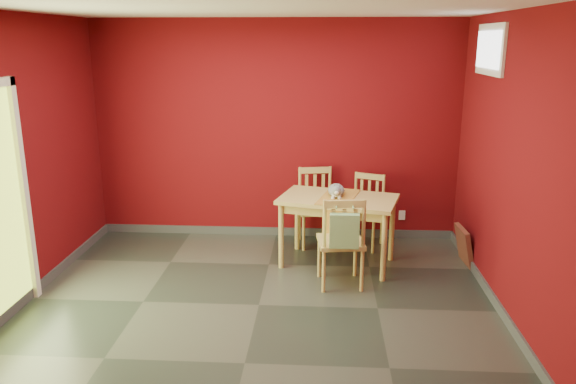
# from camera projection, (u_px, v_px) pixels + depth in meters

# --- Properties ---
(ground) EXTENTS (4.50, 4.50, 0.00)m
(ground) POSITION_uv_depth(u_px,v_px,m) (259.00, 305.00, 5.35)
(ground) COLOR #2D342D
(ground) RESTS_ON ground
(room_shell) EXTENTS (4.50, 4.50, 4.50)m
(room_shell) POSITION_uv_depth(u_px,v_px,m) (259.00, 300.00, 5.34)
(room_shell) COLOR #5C090D
(room_shell) RESTS_ON ground
(window) EXTENTS (0.05, 0.90, 0.50)m
(window) POSITION_uv_depth(u_px,v_px,m) (490.00, 50.00, 5.56)
(window) COLOR white
(window) RESTS_ON room_shell
(outlet_plate) EXTENTS (0.08, 0.02, 0.12)m
(outlet_plate) POSITION_uv_depth(u_px,v_px,m) (402.00, 215.00, 7.09)
(outlet_plate) COLOR silver
(outlet_plate) RESTS_ON room_shell
(dining_table) EXTENTS (1.39, 1.02, 0.78)m
(dining_table) POSITION_uv_depth(u_px,v_px,m) (338.00, 206.00, 6.16)
(dining_table) COLOR tan
(dining_table) RESTS_ON ground
(table_runner) EXTENTS (0.52, 0.81, 0.37)m
(table_runner) POSITION_uv_depth(u_px,v_px,m) (338.00, 205.00, 6.03)
(table_runner) COLOR #B8822F
(table_runner) RESTS_ON dining_table
(chair_far_left) EXTENTS (0.51, 0.51, 0.94)m
(chair_far_left) POSITION_uv_depth(u_px,v_px,m) (316.00, 206.00, 6.86)
(chair_far_left) COLOR tan
(chair_far_left) RESTS_ON ground
(chair_far_right) EXTENTS (0.53, 0.53, 0.88)m
(chair_far_right) POSITION_uv_depth(u_px,v_px,m) (365.00, 210.00, 6.80)
(chair_far_right) COLOR tan
(chair_far_right) RESTS_ON ground
(chair_near) EXTENTS (0.50, 0.50, 0.96)m
(chair_near) POSITION_uv_depth(u_px,v_px,m) (341.00, 240.00, 5.65)
(chair_near) COLOR tan
(chair_near) RESTS_ON ground
(tote_bag) EXTENTS (0.28, 0.18, 0.40)m
(tote_bag) POSITION_uv_depth(u_px,v_px,m) (344.00, 231.00, 5.38)
(tote_bag) COLOR #77A268
(tote_bag) RESTS_ON chair_near
(cat) EXTENTS (0.38, 0.42, 0.19)m
(cat) POSITION_uv_depth(u_px,v_px,m) (336.00, 188.00, 6.16)
(cat) COLOR slate
(cat) RESTS_ON table_runner
(picture_frame) EXTENTS (0.17, 0.43, 0.42)m
(picture_frame) POSITION_uv_depth(u_px,v_px,m) (464.00, 245.00, 6.30)
(picture_frame) COLOR brown
(picture_frame) RESTS_ON ground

